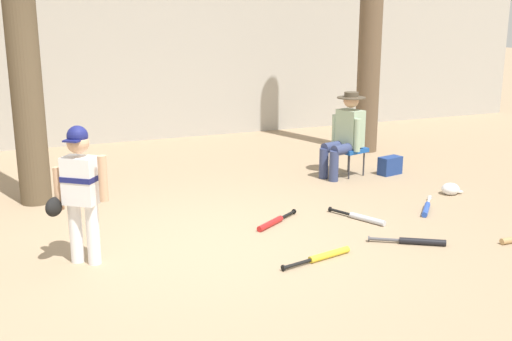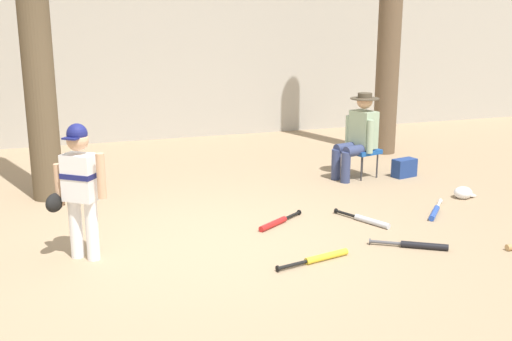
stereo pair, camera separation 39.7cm
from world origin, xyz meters
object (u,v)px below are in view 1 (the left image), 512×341
object	(u,v)px
seated_spectator	(345,132)
bat_red_barrel	(273,222)
bat_black_composite	(416,241)
batting_helmet_white	(451,189)
tree_near_player	(20,14)
bat_yellow_trainer	(324,256)
young_ballplayer	(79,186)
bat_aluminum_silver	(363,218)
bat_blue_youth	(427,208)
folding_stool	(349,151)
handbag_beside_stool	(390,166)

from	to	relation	value
seated_spectator	bat_red_barrel	xyz separation A→B (m)	(-1.79, -1.53, -0.61)
bat_black_composite	batting_helmet_white	size ratio (longest dim) A/B	2.47
tree_near_player	bat_yellow_trainer	xyz separation A→B (m)	(2.41, -2.98, -2.23)
bat_red_barrel	batting_helmet_white	xyz separation A→B (m)	(2.61, 0.21, 0.04)
young_ballplayer	seated_spectator	xyz separation A→B (m)	(3.86, 1.82, -0.10)
bat_aluminum_silver	bat_blue_youth	xyz separation A→B (m)	(0.89, 0.02, 0.00)
folding_stool	bat_yellow_trainer	world-z (taller)	folding_stool
bat_aluminum_silver	batting_helmet_white	xyz separation A→B (m)	(1.61, 0.47, 0.04)
young_ballplayer	bat_aluminum_silver	distance (m)	3.15
bat_black_composite	young_ballplayer	bearing A→B (deg)	165.71
handbag_beside_stool	bat_black_composite	xyz separation A→B (m)	(-1.37, -2.47, -0.10)
folding_stool	young_ballplayer	bearing A→B (deg)	-154.98
bat_blue_youth	batting_helmet_white	size ratio (longest dim) A/B	2.13
bat_black_composite	tree_near_player	bearing A→B (deg)	139.09
handbag_beside_stool	bat_yellow_trainer	world-z (taller)	handbag_beside_stool
tree_near_player	seated_spectator	xyz separation A→B (m)	(4.15, -0.37, -1.62)
young_ballplayer	batting_helmet_white	world-z (taller)	young_ballplayer
folding_stool	bat_black_composite	bearing A→B (deg)	-106.59
young_ballplayer	handbag_beside_stool	distance (m)	4.87
bat_blue_youth	bat_red_barrel	world-z (taller)	same
young_ballplayer	folding_stool	distance (m)	4.38
young_ballplayer	bat_yellow_trainer	xyz separation A→B (m)	(2.12, -0.79, -0.71)
bat_blue_youth	bat_red_barrel	size ratio (longest dim) A/B	0.91
bat_red_barrel	bat_yellow_trainer	world-z (taller)	same
handbag_beside_stool	tree_near_player	bearing A→B (deg)	173.76
bat_red_barrel	folding_stool	bearing A→B (deg)	39.54
young_ballplayer	bat_red_barrel	distance (m)	2.21
folding_stool	bat_aluminum_silver	xyz separation A→B (m)	(-0.89, -1.81, -0.33)
bat_black_composite	batting_helmet_white	distance (m)	2.00
tree_near_player	handbag_beside_stool	size ratio (longest dim) A/B	15.18
bat_yellow_trainer	batting_helmet_white	bearing A→B (deg)	26.83
bat_black_composite	bat_red_barrel	distance (m)	1.55
bat_yellow_trainer	bat_aluminum_silver	bearing A→B (deg)	41.15
tree_near_player	seated_spectator	distance (m)	4.47
folding_stool	handbag_beside_stool	xyz separation A→B (m)	(0.58, -0.19, -0.23)
folding_stool	bat_yellow_trainer	distance (m)	3.23
handbag_beside_stool	bat_yellow_trainer	bearing A→B (deg)	-134.59
bat_red_barrel	bat_aluminum_silver	bearing A→B (deg)	-14.38
bat_red_barrel	bat_blue_youth	bearing A→B (deg)	-6.97
batting_helmet_white	seated_spectator	bearing A→B (deg)	121.66
tree_near_player	batting_helmet_white	world-z (taller)	tree_near_player
handbag_beside_stool	bat_aluminum_silver	world-z (taller)	handbag_beside_stool
bat_aluminum_silver	bat_blue_youth	world-z (taller)	same
bat_blue_youth	bat_red_barrel	distance (m)	1.90
bat_yellow_trainer	bat_black_composite	bearing A→B (deg)	-0.86
folding_stool	batting_helmet_white	world-z (taller)	folding_stool
bat_blue_youth	bat_yellow_trainer	distance (m)	2.03
seated_spectator	handbag_beside_stool	size ratio (longest dim) A/B	3.53
bat_aluminum_silver	bat_red_barrel	size ratio (longest dim) A/B	1.10
handbag_beside_stool	seated_spectator	bearing A→B (deg)	166.57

